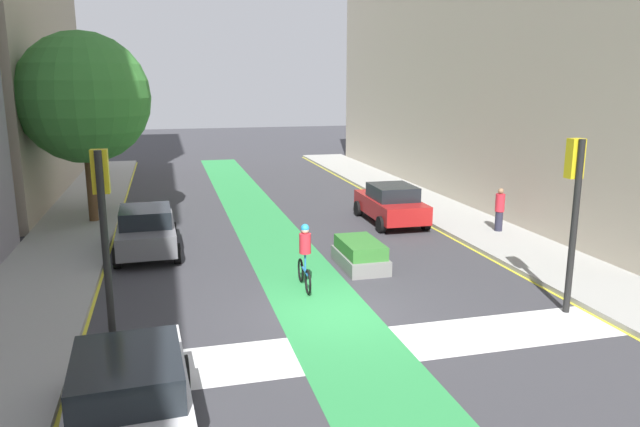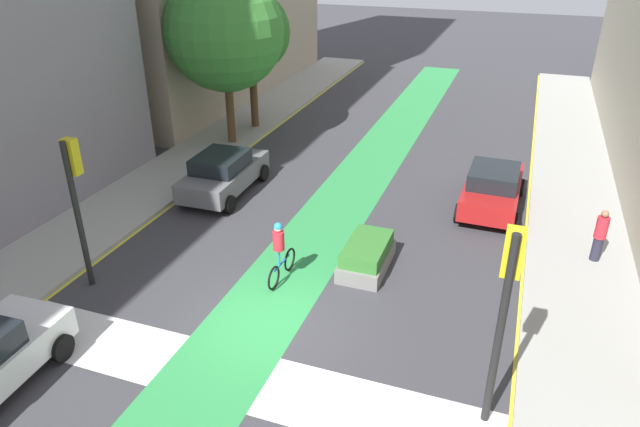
% 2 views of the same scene
% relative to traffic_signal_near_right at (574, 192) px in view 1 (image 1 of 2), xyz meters
% --- Properties ---
extents(ground_plane, '(120.00, 120.00, 0.00)m').
position_rel_traffic_signal_near_right_xyz_m(ground_plane, '(-5.46, 1.24, -3.00)').
color(ground_plane, '#38383D').
extents(bike_lane_paint, '(2.40, 60.00, 0.01)m').
position_rel_traffic_signal_near_right_xyz_m(bike_lane_paint, '(-5.81, 1.24, -3.00)').
color(bike_lane_paint, '#2D8C47').
rests_on(bike_lane_paint, ground_plane).
extents(crosswalk_band, '(12.00, 1.80, 0.01)m').
position_rel_traffic_signal_near_right_xyz_m(crosswalk_band, '(-5.46, -0.76, -3.00)').
color(crosswalk_band, silver).
rests_on(crosswalk_band, ground_plane).
extents(sidewalk_left, '(3.00, 60.00, 0.15)m').
position_rel_traffic_signal_near_right_xyz_m(sidewalk_left, '(-12.96, 1.24, -2.93)').
color(sidewalk_left, '#9E9E99').
rests_on(sidewalk_left, ground_plane).
extents(curb_stripe_left, '(0.16, 60.00, 0.01)m').
position_rel_traffic_signal_near_right_xyz_m(curb_stripe_left, '(-11.46, 1.24, -3.00)').
color(curb_stripe_left, yellow).
rests_on(curb_stripe_left, ground_plane).
extents(sidewalk_right, '(3.00, 60.00, 0.15)m').
position_rel_traffic_signal_near_right_xyz_m(sidewalk_right, '(2.04, 1.24, -2.93)').
color(sidewalk_right, '#9E9E99').
rests_on(sidewalk_right, ground_plane).
extents(curb_stripe_right, '(0.16, 60.00, 0.01)m').
position_rel_traffic_signal_near_right_xyz_m(curb_stripe_right, '(0.54, 1.24, -3.00)').
color(curb_stripe_right, yellow).
rests_on(curb_stripe_right, ground_plane).
extents(traffic_signal_near_right, '(0.35, 0.52, 4.28)m').
position_rel_traffic_signal_near_right_xyz_m(traffic_signal_near_right, '(0.00, 0.00, 0.00)').
color(traffic_signal_near_right, black).
rests_on(traffic_signal_near_right, ground_plane).
extents(traffic_signal_near_left, '(0.35, 0.52, 4.19)m').
position_rel_traffic_signal_near_right_xyz_m(traffic_signal_near_left, '(-10.79, 1.33, -0.06)').
color(traffic_signal_near_left, black).
rests_on(traffic_signal_near_left, ground_plane).
extents(car_red_right_far, '(2.10, 4.24, 1.57)m').
position_rel_traffic_signal_near_right_xyz_m(car_red_right_far, '(-0.77, 9.83, -2.20)').
color(car_red_right_far, '#A51919').
rests_on(car_red_right_far, ground_plane).
extents(car_white_left_near, '(2.18, 4.28, 1.57)m').
position_rel_traffic_signal_near_right_xyz_m(car_white_left_near, '(-10.16, -3.11, -2.20)').
color(car_white_left_near, silver).
rests_on(car_white_left_near, ground_plane).
extents(car_grey_left_far, '(2.10, 4.24, 1.57)m').
position_rel_traffic_signal_near_right_xyz_m(car_grey_left_far, '(-10.18, 7.86, -2.20)').
color(car_grey_left_far, slate).
rests_on(car_grey_left_far, ground_plane).
extents(cyclist_in_lane, '(0.32, 1.73, 1.86)m').
position_rel_traffic_signal_near_right_xyz_m(cyclist_in_lane, '(-5.90, 3.15, -2.03)').
color(cyclist_in_lane, black).
rests_on(cyclist_in_lane, ground_plane).
extents(pedestrian_sidewalk_right_a, '(0.34, 0.34, 1.61)m').
position_rel_traffic_signal_near_right_xyz_m(pedestrian_sidewalk_right_a, '(2.43, 7.06, -2.04)').
color(pedestrian_sidewalk_right_a, '#262638').
rests_on(pedestrian_sidewalk_right_a, sidewalk_right).
extents(street_tree_near, '(5.00, 5.00, 7.33)m').
position_rel_traffic_signal_near_right_xyz_m(street_tree_near, '(-12.34, 12.64, 1.96)').
color(street_tree_near, brown).
rests_on(street_tree_near, sidewalk_left).
extents(street_tree_far, '(3.63, 3.63, 6.23)m').
position_rel_traffic_signal_near_right_xyz_m(street_tree_far, '(-12.33, 15.03, 1.55)').
color(street_tree_far, brown).
rests_on(street_tree_far, sidewalk_left).
extents(median_planter, '(1.22, 2.26, 0.85)m').
position_rel_traffic_signal_near_right_xyz_m(median_planter, '(-3.81, 4.60, -2.60)').
color(median_planter, slate).
rests_on(median_planter, ground_plane).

